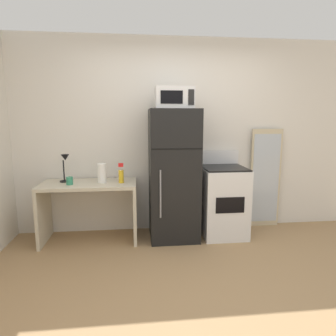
% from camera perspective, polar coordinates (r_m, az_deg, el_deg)
% --- Properties ---
extents(ground_plane, '(12.00, 12.00, 0.00)m').
position_cam_1_polar(ground_plane, '(2.88, 6.29, -23.07)').
color(ground_plane, '#9E7A51').
extents(wall_back_white, '(5.00, 0.10, 2.60)m').
position_cam_1_polar(wall_back_white, '(4.10, 1.45, 6.14)').
color(wall_back_white, silver).
rests_on(wall_back_white, ground).
extents(desk, '(1.18, 0.58, 0.75)m').
position_cam_1_polar(desk, '(3.88, -14.91, -6.02)').
color(desk, beige).
rests_on(desk, ground).
extents(desk_lamp, '(0.14, 0.12, 0.35)m').
position_cam_1_polar(desk_lamp, '(3.91, -19.27, 0.86)').
color(desk_lamp, black).
rests_on(desk_lamp, desk).
extents(paper_towel_roll, '(0.11, 0.11, 0.24)m').
position_cam_1_polar(paper_towel_roll, '(3.78, -12.62, -0.96)').
color(paper_towel_roll, white).
rests_on(paper_towel_roll, desk).
extents(coffee_mug, '(0.08, 0.08, 0.09)m').
position_cam_1_polar(coffee_mug, '(3.78, -18.45, -2.35)').
color(coffee_mug, '#338C66').
rests_on(coffee_mug, desk).
extents(spray_bottle, '(0.06, 0.06, 0.25)m').
position_cam_1_polar(spray_bottle, '(3.72, -9.03, -1.35)').
color(spray_bottle, yellow).
rests_on(spray_bottle, desk).
extents(refrigerator, '(0.61, 0.63, 1.66)m').
position_cam_1_polar(refrigerator, '(3.78, 1.08, -1.34)').
color(refrigerator, black).
rests_on(refrigerator, ground).
extents(microwave, '(0.46, 0.35, 0.26)m').
position_cam_1_polar(microwave, '(3.70, 1.18, 13.34)').
color(microwave, silver).
rests_on(microwave, refrigerator).
extents(oven_range, '(0.56, 0.61, 1.10)m').
position_cam_1_polar(oven_range, '(4.01, 10.52, -6.20)').
color(oven_range, white).
rests_on(oven_range, ground).
extents(leaning_mirror, '(0.44, 0.03, 1.40)m').
position_cam_1_polar(leaning_mirror, '(4.43, 18.23, -1.91)').
color(leaning_mirror, '#C6B793').
rests_on(leaning_mirror, ground).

